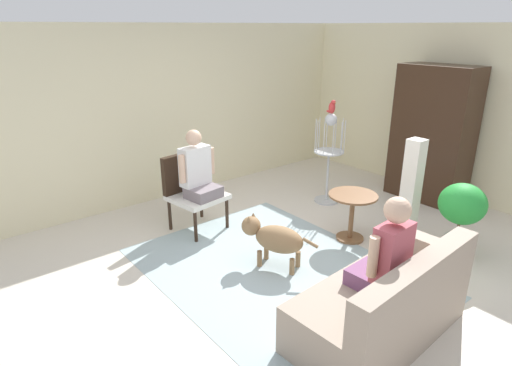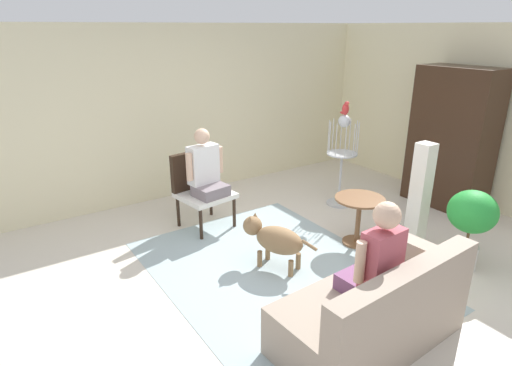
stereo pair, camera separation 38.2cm
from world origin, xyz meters
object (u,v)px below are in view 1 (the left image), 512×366
object	(u,v)px
armchair	(191,186)
parrot	(332,107)
dog	(274,238)
potted_plant	(461,210)
armoire_cabinet	(433,134)
round_end_table	(352,209)
person_on_couch	(387,253)
bird_cage_stand	(329,155)
couch	(386,304)
column_lamp	(410,194)
person_on_armchair	(197,170)

from	to	relation	value
armchair	parrot	distance (m)	2.27
dog	potted_plant	world-z (taller)	potted_plant
potted_plant	armoire_cabinet	bearing A→B (deg)	130.41
round_end_table	potted_plant	distance (m)	1.21
person_on_couch	armchair	bearing A→B (deg)	-177.67
armchair	round_end_table	world-z (taller)	armchair
bird_cage_stand	armoire_cabinet	size ratio (longest dim) A/B	0.67
potted_plant	armoire_cabinet	size ratio (longest dim) A/B	0.45
armoire_cabinet	round_end_table	bearing A→B (deg)	-85.14
couch	armoire_cabinet	bearing A→B (deg)	115.09
potted_plant	column_lamp	world-z (taller)	column_lamp
armchair	potted_plant	world-z (taller)	armchair
armchair	person_on_armchair	size ratio (longest dim) A/B	1.15
person_on_couch	round_end_table	distance (m)	1.81
armchair	person_on_armchair	xyz separation A→B (m)	(0.15, 0.02, 0.25)
dog	armchair	bearing A→B (deg)	-173.30
round_end_table	dog	world-z (taller)	round_end_table
person_on_armchair	bird_cage_stand	bearing A→B (deg)	78.47
person_on_couch	parrot	bearing A→B (deg)	140.46
column_lamp	person_on_armchair	bearing A→B (deg)	-138.08
dog	column_lamp	xyz separation A→B (m)	(0.63, 1.58, 0.31)
round_end_table	potted_plant	size ratio (longest dim) A/B	0.67
column_lamp	dog	bearing A→B (deg)	-111.65
bird_cage_stand	round_end_table	bearing A→B (deg)	-34.20
dog	potted_plant	bearing A→B (deg)	55.77
potted_plant	armoire_cabinet	world-z (taller)	armoire_cabinet
round_end_table	couch	bearing A→B (deg)	-41.72
couch	armoire_cabinet	size ratio (longest dim) A/B	0.83
parrot	potted_plant	distance (m)	2.24
couch	parrot	xyz separation A→B (m)	(-2.34, 1.87, 1.13)
round_end_table	column_lamp	size ratio (longest dim) A/B	0.46
column_lamp	armoire_cabinet	bearing A→B (deg)	112.92
armchair	round_end_table	xyz separation A→B (m)	(1.58, 1.33, -0.16)
person_on_armchair	parrot	world-z (taller)	parrot
armchair	person_on_armchair	bearing A→B (deg)	8.42
armchair	armoire_cabinet	xyz separation A→B (m)	(1.41, 3.33, 0.43)
potted_plant	round_end_table	bearing A→B (deg)	-151.24
person_on_armchair	column_lamp	distance (m)	2.60
potted_plant	armoire_cabinet	xyz separation A→B (m)	(-1.22, 1.43, 0.41)
couch	person_on_armchair	distance (m)	2.80
parrot	dog	bearing A→B (deg)	-64.41
bird_cage_stand	parrot	bearing A→B (deg)	0.00
parrot	couch	bearing A→B (deg)	-38.68
armchair	round_end_table	distance (m)	2.07
person_on_armchair	armoire_cabinet	size ratio (longest dim) A/B	0.42
dog	parrot	size ratio (longest dim) A/B	4.32
person_on_couch	person_on_armchair	distance (m)	2.72
dog	armoire_cabinet	world-z (taller)	armoire_cabinet
dog	potted_plant	size ratio (longest dim) A/B	0.93
column_lamp	round_end_table	bearing A→B (deg)	-139.46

